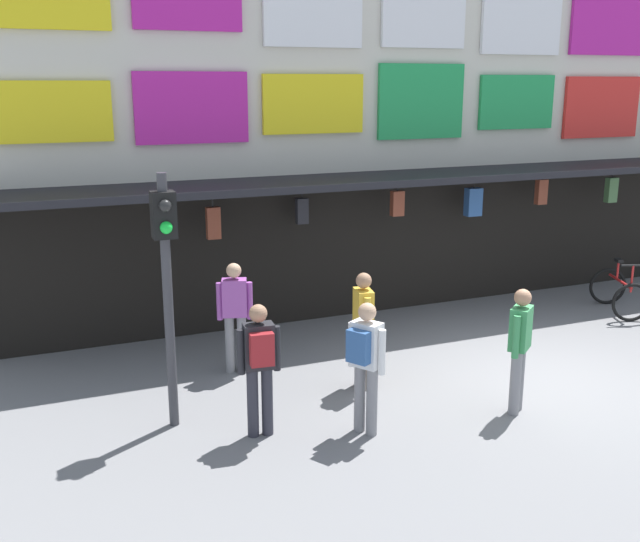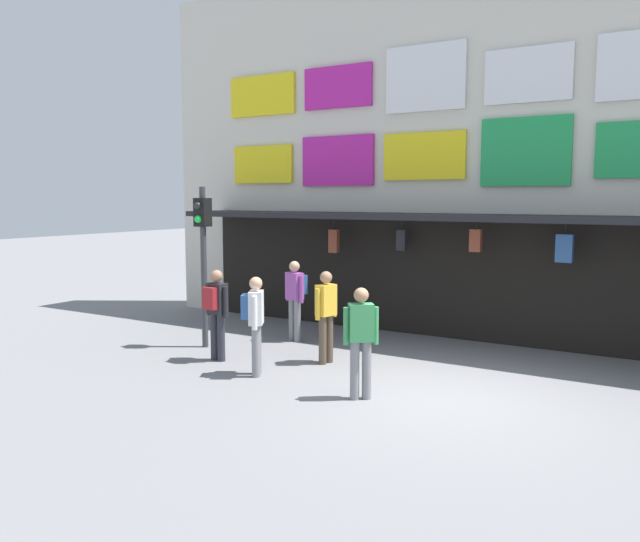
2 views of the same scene
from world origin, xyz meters
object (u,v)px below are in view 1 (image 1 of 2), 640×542
at_px(pedestrian_in_green, 520,344).
at_px(pedestrian_in_yellow, 260,361).
at_px(pedestrian_in_black, 365,359).
at_px(pedestrian_in_blue, 235,309).
at_px(traffic_light_near, 166,261).
at_px(pedestrian_in_red, 363,324).
at_px(bicycle_parked, 619,292).

distance_m(pedestrian_in_green, pedestrian_in_yellow, 3.38).
bearing_deg(pedestrian_in_black, pedestrian_in_blue, 108.90).
relative_size(traffic_light_near, pedestrian_in_red, 1.90).
bearing_deg(pedestrian_in_green, pedestrian_in_red, 134.68).
relative_size(pedestrian_in_blue, pedestrian_in_red, 1.00).
relative_size(bicycle_parked, pedestrian_in_red, 0.80).
distance_m(pedestrian_in_red, pedestrian_in_yellow, 2.01).
height_order(bicycle_parked, pedestrian_in_green, pedestrian_in_green).
relative_size(traffic_light_near, bicycle_parked, 2.38).
distance_m(bicycle_parked, pedestrian_in_green, 5.33).
bearing_deg(pedestrian_in_black, traffic_light_near, 151.72).
xyz_separation_m(pedestrian_in_blue, pedestrian_in_green, (2.99, -2.78, -0.04)).
bearing_deg(pedestrian_in_green, traffic_light_near, 162.31).
distance_m(traffic_light_near, pedestrian_in_green, 4.60).
distance_m(pedestrian_in_black, pedestrian_in_yellow, 1.27).
xyz_separation_m(pedestrian_in_black, pedestrian_in_yellow, (-1.20, 0.43, 0.00)).
bearing_deg(pedestrian_in_blue, pedestrian_in_red, -40.21).
relative_size(traffic_light_near, pedestrian_in_yellow, 1.90).
relative_size(pedestrian_in_blue, pedestrian_in_green, 1.00).
bearing_deg(pedestrian_in_green, pedestrian_in_yellow, 169.12).
relative_size(pedestrian_in_black, pedestrian_in_yellow, 1.00).
height_order(bicycle_parked, pedestrian_in_yellow, pedestrian_in_yellow).
bearing_deg(pedestrian_in_yellow, pedestrian_in_red, 26.03).
bearing_deg(bicycle_parked, pedestrian_in_green, -147.79).
distance_m(traffic_light_near, pedestrian_in_yellow, 1.64).
bearing_deg(traffic_light_near, pedestrian_in_red, 3.58).
height_order(pedestrian_in_blue, pedestrian_in_yellow, same).
xyz_separation_m(traffic_light_near, pedestrian_in_green, (4.23, -1.35, -1.19)).
xyz_separation_m(bicycle_parked, pedestrian_in_blue, (-7.48, -0.04, 0.59)).
distance_m(bicycle_parked, pedestrian_in_black, 7.12).
distance_m(bicycle_parked, pedestrian_in_blue, 7.50).
height_order(pedestrian_in_red, pedestrian_in_yellow, same).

